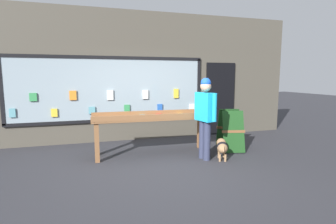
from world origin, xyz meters
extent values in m
plane|color=#2D2D33|center=(0.00, 0.00, 0.00)|extent=(40.00, 40.00, 0.00)
cube|color=#4C473D|center=(0.00, 2.40, 1.70)|extent=(8.92, 0.20, 3.41)
cube|color=#8C9EA8|center=(-0.79, 2.27, 1.38)|extent=(4.93, 0.03, 1.62)
cube|color=black|center=(-0.79, 2.27, 2.18)|extent=(5.01, 0.06, 0.08)
cube|color=black|center=(-0.79, 2.27, 0.57)|extent=(5.01, 0.06, 0.08)
cube|color=black|center=(-3.25, 2.27, 1.38)|extent=(0.08, 0.06, 1.62)
cube|color=black|center=(1.68, 2.27, 1.38)|extent=(0.08, 0.06, 1.62)
cube|color=#5999A5|center=(-3.05, 2.23, 0.86)|extent=(0.13, 0.03, 0.21)
cube|color=#338C4C|center=(-2.59, 2.23, 1.22)|extent=(0.16, 0.03, 0.20)
cube|color=yellow|center=(-2.14, 2.23, 0.83)|extent=(0.14, 0.03, 0.20)
cube|color=orange|center=(-1.69, 2.23, 1.24)|extent=(0.17, 0.03, 0.23)
cube|color=#5999A5|center=(-1.26, 2.23, 0.85)|extent=(0.16, 0.03, 0.18)
cube|color=silver|center=(-0.79, 2.23, 1.23)|extent=(0.16, 0.03, 0.25)
cube|color=#338C4C|center=(-0.37, 2.23, 0.86)|extent=(0.15, 0.03, 0.22)
cube|color=silver|center=(0.13, 2.23, 1.23)|extent=(0.16, 0.03, 0.24)
cube|color=#2659B2|center=(0.53, 2.23, 0.86)|extent=(0.14, 0.03, 0.20)
cube|color=yellow|center=(1.00, 2.23, 1.24)|extent=(0.13, 0.03, 0.25)
cube|color=silver|center=(1.48, 2.23, 0.83)|extent=(0.17, 0.03, 0.21)
cube|color=black|center=(2.38, 2.27, 1.05)|extent=(0.90, 0.04, 2.10)
cube|color=brown|center=(-1.20, 0.62, 0.40)|extent=(0.09, 0.09, 0.79)
cube|color=brown|center=(1.18, 0.55, 0.40)|extent=(0.09, 0.09, 0.79)
cube|color=brown|center=(-1.18, 1.12, 0.40)|extent=(0.09, 0.09, 0.79)
cube|color=brown|center=(1.20, 1.05, 0.40)|extent=(0.09, 0.09, 0.79)
cube|color=brown|center=(0.00, 0.84, 0.81)|extent=(2.60, 0.74, 0.04)
cube|color=brown|center=(-0.01, 0.54, 0.87)|extent=(2.59, 0.14, 0.12)
cube|color=brown|center=(0.01, 1.14, 0.87)|extent=(2.59, 0.14, 0.12)
cube|color=orange|center=(-1.10, 0.88, 0.84)|extent=(0.17, 0.19, 0.02)
cube|color=yellow|center=(-0.67, 0.91, 0.85)|extent=(0.14, 0.19, 0.03)
cube|color=#5999A5|center=(-0.20, 1.04, 0.85)|extent=(0.18, 0.24, 0.02)
cube|color=red|center=(0.20, 0.98, 0.85)|extent=(0.16, 0.24, 0.03)
cube|color=yellow|center=(0.69, 0.98, 0.85)|extent=(0.19, 0.24, 0.02)
cube|color=#5999A5|center=(1.16, 0.88, 0.85)|extent=(0.18, 0.23, 0.03)
cylinder|color=#2D334C|center=(0.96, 0.12, 0.40)|extent=(0.14, 0.14, 0.81)
cylinder|color=#2D334C|center=(0.93, 0.28, 0.40)|extent=(0.14, 0.14, 0.81)
cube|color=#19A5E0|center=(0.95, 0.20, 1.10)|extent=(0.31, 0.49, 0.57)
cylinder|color=#19A5E0|center=(1.01, -0.08, 1.11)|extent=(0.09, 0.09, 0.54)
cylinder|color=#19A5E0|center=(0.89, 0.48, 1.11)|extent=(0.09, 0.09, 0.54)
sphere|color=tan|center=(0.95, 0.20, 1.51)|extent=(0.22, 0.22, 0.22)
sphere|color=blue|center=(0.95, 0.20, 1.58)|extent=(0.21, 0.21, 0.21)
ellipsoid|color=#99724C|center=(1.27, 0.05, 0.26)|extent=(0.35, 0.44, 0.22)
ellipsoid|color=black|center=(1.27, 0.05, 0.27)|extent=(0.30, 0.30, 0.23)
sphere|color=#99724C|center=(1.36, 0.26, 0.30)|extent=(0.20, 0.20, 0.20)
cylinder|color=#99724C|center=(1.19, -0.16, 0.29)|extent=(0.06, 0.10, 0.12)
cylinder|color=#99724C|center=(1.37, 0.13, 0.07)|extent=(0.04, 0.04, 0.15)
cylinder|color=#99724C|center=(1.27, 0.18, 0.07)|extent=(0.04, 0.04, 0.15)
cylinder|color=#99724C|center=(1.28, -0.08, 0.07)|extent=(0.04, 0.04, 0.15)
cylinder|color=#99724C|center=(1.18, -0.04, 0.07)|extent=(0.04, 0.04, 0.15)
cube|color=#193F19|center=(1.78, 0.47, 0.48)|extent=(0.53, 0.39, 0.93)
cube|color=brown|center=(1.78, 0.47, 0.48)|extent=(0.52, 0.18, 0.07)
cube|color=#193F19|center=(1.90, 0.98, 0.48)|extent=(0.53, 0.39, 0.93)
cube|color=brown|center=(1.90, 0.98, 0.48)|extent=(0.52, 0.18, 0.07)
camera|label=1|loc=(-1.31, -4.64, 1.71)|focal=28.00mm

